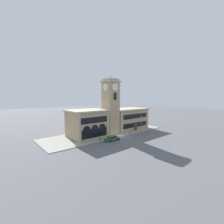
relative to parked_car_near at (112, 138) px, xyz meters
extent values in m
plane|color=#56565B|center=(4.71, 1.20, -0.71)|extent=(300.00, 300.00, 0.00)
cube|color=gray|center=(4.71, 7.84, -0.64)|extent=(43.24, 13.28, 0.15)
cube|color=tan|center=(4.71, 6.21, 7.73)|extent=(4.27, 4.27, 16.88)
cube|color=tan|center=(4.71, 6.21, 16.40)|extent=(4.97, 4.97, 0.45)
cube|color=tan|center=(4.71, 6.21, 16.92)|extent=(3.93, 3.93, 0.60)
cylinder|color=#4C4C51|center=(4.71, 6.21, 17.82)|extent=(0.10, 0.10, 1.20)
cylinder|color=silver|center=(4.71, 4.02, 14.55)|extent=(2.25, 0.10, 2.25)
cylinder|color=black|center=(4.71, 3.95, 14.55)|extent=(0.18, 0.04, 0.18)
cylinder|color=silver|center=(2.53, 6.21, 14.55)|extent=(0.10, 2.25, 2.25)
cylinder|color=black|center=(2.46, 6.21, 14.55)|extent=(0.04, 0.18, 0.18)
cube|color=black|center=(4.71, 4.03, 11.72)|extent=(1.19, 0.10, 2.20)
cube|color=tan|center=(-3.05, 8.28, 3.21)|extent=(10.65, 8.41, 7.86)
cube|color=tan|center=(-3.05, 8.28, 7.37)|extent=(11.35, 9.11, 0.45)
cube|color=tan|center=(-8.02, 4.01, 3.21)|extent=(0.70, 0.16, 7.86)
cube|color=tan|center=(1.93, 4.01, 3.21)|extent=(0.70, 0.16, 7.86)
cube|color=black|center=(-3.05, 4.03, 4.94)|extent=(8.73, 0.10, 1.73)
cube|color=black|center=(-3.05, 4.03, 1.17)|extent=(8.52, 0.10, 2.51)
cylinder|color=black|center=(-5.71, 4.02, 2.43)|extent=(2.34, 0.06, 2.34)
cylinder|color=black|center=(-3.05, 4.02, 2.43)|extent=(2.34, 0.06, 2.34)
cylinder|color=black|center=(-0.39, 4.02, 2.43)|extent=(2.34, 0.06, 2.34)
cube|color=tan|center=(14.74, 8.28, 2.98)|extent=(15.19, 8.41, 7.39)
cube|color=tan|center=(14.74, 8.28, 6.91)|extent=(15.89, 9.11, 0.45)
cube|color=tan|center=(7.49, 4.01, 2.98)|extent=(0.70, 0.16, 7.39)
cube|color=tan|center=(21.98, 4.01, 2.98)|extent=(0.70, 0.16, 7.39)
cube|color=black|center=(14.74, 4.03, 4.61)|extent=(12.45, 0.10, 1.63)
cube|color=#1E3823|center=(14.74, 4.02, 0.62)|extent=(1.50, 0.12, 2.66)
cube|color=black|center=(14.74, 4.03, 1.42)|extent=(12.45, 0.10, 1.66)
cube|color=#285633|center=(0.07, 0.00, -0.23)|extent=(4.49, 1.87, 0.62)
cube|color=#285633|center=(-0.11, 0.00, 0.37)|extent=(2.18, 1.62, 0.58)
cube|color=black|center=(-0.11, 0.00, 0.37)|extent=(2.09, 1.65, 0.43)
cylinder|color=black|center=(1.47, 0.71, -0.40)|extent=(0.63, 0.24, 0.62)
cylinder|color=black|center=(1.42, -0.80, -0.40)|extent=(0.63, 0.24, 0.62)
cylinder|color=black|center=(-1.28, 0.80, -0.40)|extent=(0.63, 0.24, 0.62)
cylinder|color=black|center=(-1.33, -0.72, -0.40)|extent=(0.63, 0.24, 0.62)
cylinder|color=#4C4C51|center=(15.14, 1.91, 1.96)|extent=(0.12, 0.12, 5.05)
sphere|color=silver|center=(15.14, 1.91, 4.66)|extent=(0.36, 0.36, 0.36)
cylinder|color=black|center=(-2.75, 1.75, -0.11)|extent=(0.18, 0.18, 0.90)
sphere|color=black|center=(-2.75, 1.75, 0.42)|extent=(0.16, 0.16, 0.16)
cylinder|color=red|center=(9.05, 1.76, -0.21)|extent=(0.22, 0.22, 0.70)
sphere|color=red|center=(9.05, 1.76, 0.21)|extent=(0.19, 0.19, 0.19)
camera|label=1|loc=(-26.76, -31.03, 11.45)|focal=24.00mm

